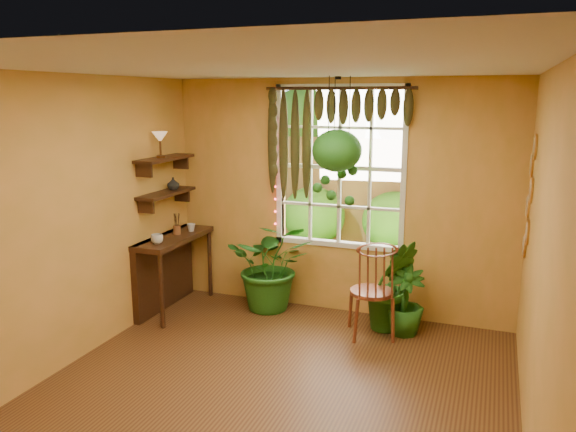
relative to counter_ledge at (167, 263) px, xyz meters
name	(u,v)px	position (x,y,z in m)	size (l,w,h in m)	color
floor	(263,403)	(1.91, -1.60, -0.55)	(4.50, 4.50, 0.00)	brown
ceiling	(260,67)	(1.91, -1.60, 2.15)	(4.50, 4.50, 0.00)	silver
wall_back	(339,198)	(1.91, 0.65, 0.80)	(4.00, 4.00, 0.00)	#DA984A
wall_left	(58,226)	(-0.09, -1.60, 0.80)	(4.50, 4.50, 0.00)	#DA984A
wall_right	(542,274)	(3.91, -1.60, 0.80)	(4.50, 4.50, 0.00)	#DA984A
window	(340,167)	(1.91, 0.68, 1.15)	(1.52, 0.10, 1.86)	white
valance_vine	(331,116)	(1.82, 0.56, 1.73)	(1.70, 0.12, 1.10)	#3C1F10
string_lights	(275,161)	(1.15, 0.59, 1.20)	(0.03, 0.03, 1.54)	#FF2633
wall_plates	(529,198)	(3.89, 0.19, 1.00)	(0.04, 0.32, 1.10)	#FFF4D0
counter_ledge	(167,263)	(0.00, 0.00, 0.00)	(0.40, 1.20, 0.90)	#3C1F10
shelf_lower	(166,193)	(0.03, 0.00, 0.85)	(0.25, 0.90, 0.04)	#3C1F10
shelf_upper	(165,159)	(0.03, 0.00, 1.25)	(0.25, 0.90, 0.04)	#3C1F10
backyard	(416,162)	(2.15, 5.27, 0.73)	(14.00, 10.00, 12.00)	#285518
windsor_chair	(372,304)	(2.46, 0.04, -0.20)	(0.60, 0.61, 1.22)	brown
potted_plant_left	(272,265)	(1.18, 0.40, -0.01)	(0.98, 0.85, 1.09)	#1B5015
potted_plant_mid	(391,285)	(2.61, 0.30, -0.05)	(0.56, 0.45, 1.01)	#1B5015
potted_plant_right	(404,301)	(2.77, 0.22, -0.18)	(0.41, 0.41, 0.74)	#1B5015
hanging_basket	(337,155)	(1.98, 0.29, 1.33)	(0.53, 0.53, 1.36)	black
cup_a	(157,239)	(0.13, -0.38, 0.40)	(0.13, 0.13, 0.11)	silver
cup_b	(191,228)	(0.19, 0.26, 0.40)	(0.10, 0.10, 0.09)	beige
brush_jar	(177,224)	(0.11, 0.07, 0.47)	(0.09, 0.09, 0.32)	brown
shelf_vase	(173,184)	(0.04, 0.14, 0.94)	(0.14, 0.14, 0.15)	#B2AD99
tiffany_lamp	(160,139)	(0.05, -0.10, 1.48)	(0.18, 0.18, 0.29)	brown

